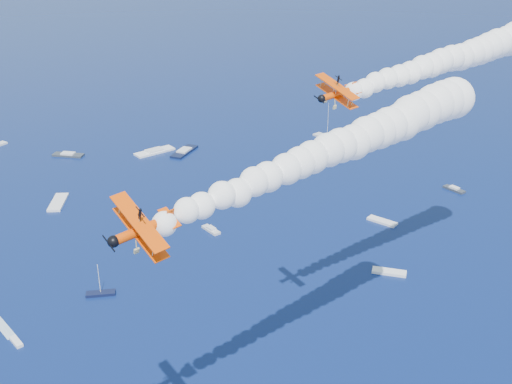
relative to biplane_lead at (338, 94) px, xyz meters
name	(u,v)px	position (x,y,z in m)	size (l,w,h in m)	color
biplane_lead	(338,94)	(0.00, 0.00, 0.00)	(7.57, 8.50, 5.12)	#ED4904
biplane_trail	(143,229)	(-35.80, -19.66, -6.60)	(8.45, 9.47, 5.71)	#F44A05
smoke_trail_lead	(466,54)	(29.59, 6.51, 2.31)	(60.06, 18.47, 11.36)	white
smoke_trail_trail	(334,149)	(-6.75, -11.04, -4.29)	(59.08, 22.27, 11.36)	white
spectator_boats	(82,211)	(-29.61, 95.59, -57.15)	(223.55, 176.93, 0.70)	white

